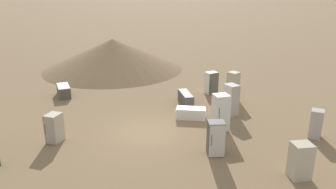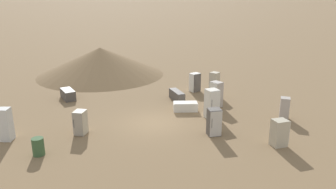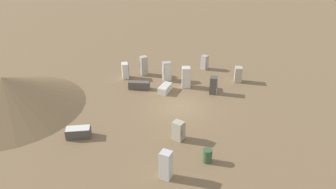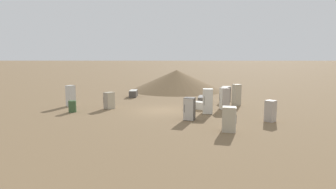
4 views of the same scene
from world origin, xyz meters
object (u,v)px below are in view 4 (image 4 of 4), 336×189
Objects in this scene: discarded_fridge_4 at (236,95)px; discarded_fridge_9 at (189,109)px; discarded_fridge_2 at (270,111)px; discarded_fridge_11 at (196,105)px; discarded_fridge_1 at (133,93)px; discarded_fridge_0 at (201,100)px; discarded_fridge_3 at (226,94)px; discarded_fridge_7 at (109,101)px; rusty_barrel at (72,106)px; discarded_fridge_10 at (229,119)px; discarded_fridge_5 at (208,101)px; discarded_fridge_6 at (71,96)px; discarded_fridge_8 at (224,99)px.

discarded_fridge_4 reaches higher than discarded_fridge_9.
discarded_fridge_2 is 6.51m from discarded_fridge_11.
discarded_fridge_4 is (-10.27, 4.93, 0.59)m from discarded_fridge_1.
discarded_fridge_0 is 2.42m from discarded_fridge_11.
discarded_fridge_3 is (-9.67, 3.12, 0.39)m from discarded_fridge_1.
discarded_fridge_7 reaches higher than discarded_fridge_1.
discarded_fridge_0 is 2.17× the size of rusty_barrel.
discarded_fridge_3 is (1.48, -8.07, 0.04)m from discarded_fridge_2.
discarded_fridge_10 is 12.50m from rusty_barrel.
discarded_fridge_3 is 6.11m from discarded_fridge_5.
discarded_fridge_7 is at bearing -149.24° from rusty_barrel.
discarded_fridge_4 is 4.87m from discarded_fridge_5.
discarded_fridge_0 is at bearing 10.77° from discarded_fridge_11.
discarded_fridge_6 reaches higher than discarded_fridge_11.
discarded_fridge_10 is at bearing -2.19° from discarded_fridge_6.
discarded_fridge_6 is 3.04m from rusty_barrel.
discarded_fridge_10 is at bearing 103.41° from discarded_fridge_0.
discarded_fridge_4 is 2.09× the size of rusty_barrel.
discarded_fridge_1 is 10.16m from discarded_fridge_3.
discarded_fridge_9 is (-5.67, 10.93, 0.41)m from discarded_fridge_1.
discarded_fridge_4 is 14.25m from rusty_barrel.
discarded_fridge_10 is (-0.69, 9.37, 0.37)m from discarded_fridge_0.
discarded_fridge_5 reaches higher than discarded_fridge_4.
discarded_fridge_3 is 10.81m from discarded_fridge_10.
discarded_fridge_6 is (4.72, 5.78, 0.56)m from discarded_fridge_1.
discarded_fridge_8 is at bearing -140.29° from discarded_fridge_7.
discarded_fridge_10 reaches higher than discarded_fridge_7.
discarded_fridge_0 is 1.27× the size of discarded_fridge_9.
discarded_fridge_5 reaches higher than discarded_fridge_10.
discarded_fridge_8 is 1.00× the size of discarded_fridge_11.
discarded_fridge_3 is at bearing -20.71° from discarded_fridge_8.
discarded_fridge_4 is at bearing -27.20° from discarded_fridge_1.
discarded_fridge_11 is at bearing -156.71° from discarded_fridge_10.
rusty_barrel reaches higher than discarded_fridge_11.
discarded_fridge_1 is 0.93× the size of discarded_fridge_6.
discarded_fridge_4 is 0.99× the size of discarded_fridge_5.
discarded_fridge_8 reaches higher than discarded_fridge_1.
discarded_fridge_0 is 3.19m from discarded_fridge_8.
discarded_fridge_10 is at bearing -141.10° from discarded_fridge_11.
discarded_fridge_11 is at bearing -175.90° from discarded_fridge_2.
discarded_fridge_8 is (-1.59, -1.62, -0.05)m from discarded_fridge_5.
rusty_barrel is (10.70, -0.17, -0.51)m from discarded_fridge_5.
discarded_fridge_9 is (5.47, -0.25, 0.06)m from discarded_fridge_2.
discarded_fridge_9 is at bearing -162.59° from discarded_fridge_11.
discarded_fridge_9 is at bearing 55.48° from discarded_fridge_3.
discarded_fridge_1 is at bearing -138.25° from discarded_fridge_10.
rusty_barrel is (13.78, 3.60, -0.50)m from discarded_fridge_4.
discarded_fridge_5 is 1.05× the size of discarded_fridge_8.
discarded_fridge_1 is 0.90× the size of discarded_fridge_4.
discarded_fridge_2 is 6.32m from discarded_fridge_4.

